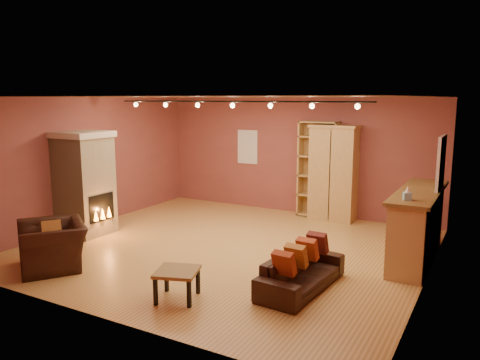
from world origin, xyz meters
The scene contains 16 objects.
floor centered at (0.00, 0.00, 0.00)m, with size 7.00×7.00×0.00m, color #AC7C3D.
ceiling centered at (0.00, 0.00, 2.80)m, with size 7.00×7.00×0.00m, color brown.
back_wall centered at (0.00, 3.25, 1.40)m, with size 7.00×0.02×2.80m, color brown.
left_wall centered at (-3.50, 0.00, 1.40)m, with size 0.02×6.50×2.80m, color brown.
right_wall centered at (3.50, 0.00, 1.40)m, with size 0.02×6.50×2.80m, color brown.
fireplace centered at (-3.04, -0.60, 1.06)m, with size 1.01×0.98×2.12m.
back_window centered at (-1.30, 3.23, 1.55)m, with size 0.56×0.04×0.86m, color silver.
bookcase centered at (0.66, 3.13, 1.15)m, with size 0.92×0.36×2.26m.
armoire centered at (1.06, 2.97, 1.10)m, with size 1.08×0.62×2.19m.
bar_counter centered at (3.20, 1.03, 0.62)m, with size 0.68×2.57×1.23m.
tissue_box centered at (3.15, 0.13, 1.32)m, with size 0.16×0.16×0.23m.
right_window centered at (3.47, 1.40, 1.65)m, with size 0.05×0.90×1.00m, color silver.
loveseat centered at (1.93, -1.12, 0.35)m, with size 0.64×1.76×0.74m.
armchair centered at (-2.00, -2.29, 0.51)m, with size 1.38×1.27×1.01m.
coffee_table centered at (0.56, -2.31, 0.37)m, with size 0.72×0.72×0.43m.
track_rail centered at (0.00, 0.20, 2.68)m, with size 5.20×0.09×0.13m.
Camera 1 is at (4.32, -7.28, 2.77)m, focal length 35.00 mm.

